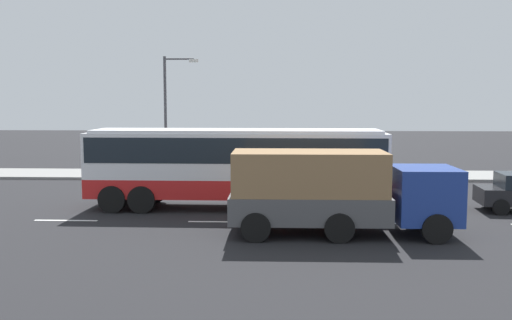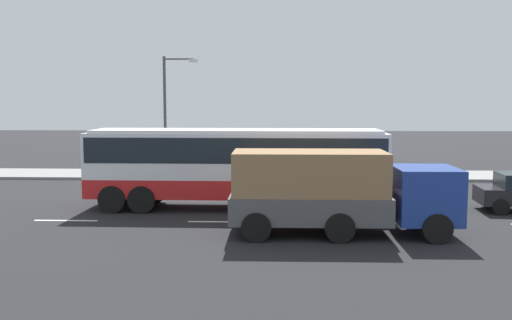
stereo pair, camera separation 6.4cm
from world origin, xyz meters
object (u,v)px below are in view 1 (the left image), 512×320
pedestrian_near_curb (221,156)px  street_lamp (169,107)px  coach_bus (236,160)px  cargo_truck (336,190)px

pedestrian_near_curb → street_lamp: size_ratio=0.26×
coach_bus → pedestrian_near_curb: coach_bus is taller
coach_bus → street_lamp: street_lamp is taller
pedestrian_near_curb → coach_bus: bearing=178.5°
cargo_truck → street_lamp: 15.79m
pedestrian_near_curb → street_lamp: (-2.82, -1.43, 2.92)m
coach_bus → cargo_truck: 5.79m
pedestrian_near_curb → street_lamp: 4.30m
cargo_truck → street_lamp: size_ratio=1.10×
coach_bus → pedestrian_near_curb: (-1.69, 10.23, -0.87)m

